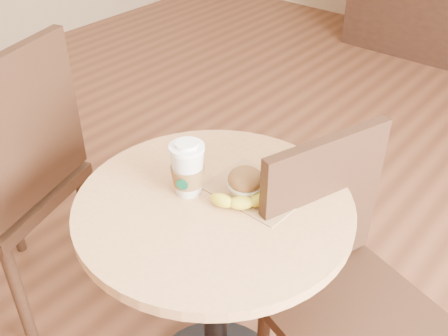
{
  "coord_description": "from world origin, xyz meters",
  "views": [
    {
      "loc": [
        0.73,
        -0.82,
        1.56
      ],
      "look_at": [
        0.06,
        -0.01,
        0.83
      ],
      "focal_mm": 42.0,
      "sensor_mm": 36.0,
      "label": 1
    }
  ],
  "objects_px": {
    "chair_left": "(9,181)",
    "chair_right": "(342,289)",
    "muffin": "(245,183)",
    "banana": "(257,189)",
    "coffee_cup": "(188,170)",
    "cafe_table": "(215,264)"
  },
  "relations": [
    {
      "from": "muffin",
      "to": "banana",
      "type": "distance_m",
      "value": 0.04
    },
    {
      "from": "chair_left",
      "to": "banana",
      "type": "xyz_separation_m",
      "value": [
        0.8,
        0.25,
        0.21
      ]
    },
    {
      "from": "chair_left",
      "to": "banana",
      "type": "distance_m",
      "value": 0.86
    },
    {
      "from": "cafe_table",
      "to": "coffee_cup",
      "type": "xyz_separation_m",
      "value": [
        -0.08,
        -0.01,
        0.28
      ]
    },
    {
      "from": "cafe_table",
      "to": "muffin",
      "type": "xyz_separation_m",
      "value": [
        0.05,
        0.06,
        0.26
      ]
    },
    {
      "from": "coffee_cup",
      "to": "banana",
      "type": "xyz_separation_m",
      "value": [
        0.14,
        0.1,
        -0.05
      ]
    },
    {
      "from": "cafe_table",
      "to": "coffee_cup",
      "type": "bearing_deg",
      "value": -173.39
    },
    {
      "from": "muffin",
      "to": "coffee_cup",
      "type": "bearing_deg",
      "value": -149.92
    },
    {
      "from": "chair_right",
      "to": "muffin",
      "type": "distance_m",
      "value": 0.4
    },
    {
      "from": "chair_right",
      "to": "banana",
      "type": "distance_m",
      "value": 0.37
    },
    {
      "from": "chair_left",
      "to": "chair_right",
      "type": "xyz_separation_m",
      "value": [
        1.04,
        0.33,
        -0.06
      ]
    },
    {
      "from": "coffee_cup",
      "to": "banana",
      "type": "height_order",
      "value": "coffee_cup"
    },
    {
      "from": "banana",
      "to": "coffee_cup",
      "type": "bearing_deg",
      "value": -134.58
    },
    {
      "from": "chair_left",
      "to": "muffin",
      "type": "distance_m",
      "value": 0.85
    },
    {
      "from": "chair_right",
      "to": "coffee_cup",
      "type": "relative_size",
      "value": 6.22
    },
    {
      "from": "chair_right",
      "to": "coffee_cup",
      "type": "height_order",
      "value": "chair_right"
    },
    {
      "from": "chair_left",
      "to": "coffee_cup",
      "type": "height_order",
      "value": "chair_left"
    },
    {
      "from": "chair_right",
      "to": "muffin",
      "type": "xyz_separation_m",
      "value": [
        -0.25,
        -0.1,
        0.29
      ]
    },
    {
      "from": "chair_left",
      "to": "chair_right",
      "type": "distance_m",
      "value": 1.09
    },
    {
      "from": "chair_left",
      "to": "coffee_cup",
      "type": "distance_m",
      "value": 0.72
    },
    {
      "from": "cafe_table",
      "to": "coffee_cup",
      "type": "relative_size",
      "value": 5.11
    },
    {
      "from": "chair_right",
      "to": "muffin",
      "type": "bearing_deg",
      "value": 130.58
    }
  ]
}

